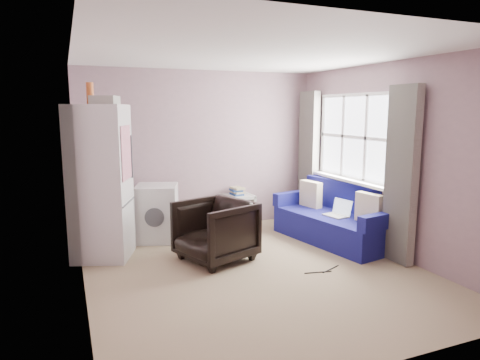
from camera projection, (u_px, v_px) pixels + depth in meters
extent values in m
cube|color=#9A8465|center=(255.00, 272.00, 5.08)|extent=(3.80, 4.20, 0.02)
cube|color=silver|center=(257.00, 52.00, 4.67)|extent=(3.80, 4.20, 0.02)
cube|color=gray|center=(201.00, 150.00, 6.80)|extent=(3.80, 0.02, 2.50)
cube|color=gray|center=(382.00, 204.00, 2.95)|extent=(3.80, 0.02, 2.50)
cube|color=gray|center=(77.00, 176.00, 4.16)|extent=(0.02, 4.20, 2.50)
cube|color=gray|center=(389.00, 159.00, 5.59)|extent=(0.02, 4.20, 2.50)
cube|color=white|center=(355.00, 137.00, 6.18)|extent=(0.01, 1.60, 1.20)
imported|color=black|center=(215.00, 228.00, 5.38)|extent=(1.00, 1.03, 0.85)
cube|color=silver|center=(101.00, 183.00, 5.40)|extent=(0.86, 0.86, 1.95)
cube|color=#3F4045|center=(129.00, 202.00, 5.45)|extent=(0.23, 0.59, 0.02)
cube|color=#3F4045|center=(132.00, 157.00, 5.60)|extent=(0.03, 0.04, 0.56)
cube|color=silver|center=(126.00, 153.00, 5.31)|extent=(0.17, 0.44, 0.67)
cylinder|color=#CD6229|center=(90.00, 93.00, 5.27)|extent=(0.12, 0.12, 0.27)
cube|color=#9B9A92|center=(105.00, 100.00, 5.13)|extent=(0.39, 0.42, 0.10)
cube|color=silver|center=(157.00, 213.00, 6.22)|extent=(0.73, 0.73, 0.82)
cube|color=#3F4045|center=(156.00, 187.00, 6.14)|extent=(0.67, 0.66, 0.05)
cylinder|color=#3F4045|center=(154.00, 217.00, 5.93)|extent=(0.26, 0.10, 0.27)
cube|color=#ABABA7|center=(237.00, 196.00, 6.92)|extent=(0.50, 0.50, 0.04)
cube|color=#ABABA7|center=(237.00, 223.00, 6.99)|extent=(0.50, 0.50, 0.04)
cube|color=#ABABA7|center=(224.00, 212.00, 6.87)|extent=(0.07, 0.48, 0.53)
cube|color=#ABABA7|center=(249.00, 209.00, 7.05)|extent=(0.07, 0.48, 0.53)
cube|color=navy|center=(237.00, 194.00, 6.91)|extent=(0.17, 0.24, 0.03)
cube|color=tan|center=(237.00, 192.00, 6.91)|extent=(0.19, 0.25, 0.03)
cube|color=navy|center=(236.00, 190.00, 6.90)|extent=(0.16, 0.24, 0.03)
cube|color=tan|center=(237.00, 188.00, 6.90)|extent=(0.19, 0.26, 0.03)
cube|color=navy|center=(334.00, 228.00, 6.21)|extent=(1.15, 1.91, 0.40)
cube|color=navy|center=(352.00, 197.00, 6.32)|extent=(0.50, 1.79, 0.44)
cube|color=navy|center=(384.00, 220.00, 5.44)|extent=(0.86, 0.29, 0.20)
cube|color=navy|center=(296.00, 197.00, 6.88)|extent=(0.86, 0.29, 0.20)
cube|color=#FCEFBF|center=(369.00, 208.00, 5.69)|extent=(0.19, 0.41, 0.40)
cube|color=#FCEFBF|center=(311.00, 194.00, 6.65)|extent=(0.19, 0.41, 0.40)
cube|color=#ABABA7|center=(336.00, 216.00, 6.05)|extent=(0.28, 0.36, 0.02)
cube|color=silver|center=(342.00, 207.00, 6.10)|extent=(0.12, 0.33, 0.22)
cube|color=white|center=(349.00, 180.00, 6.26)|extent=(0.14, 1.70, 0.04)
cube|color=white|center=(352.00, 178.00, 6.27)|extent=(0.02, 1.68, 0.05)
cube|color=white|center=(354.00, 137.00, 6.17)|extent=(0.02, 1.68, 0.05)
cube|color=white|center=(356.00, 95.00, 6.07)|extent=(0.02, 1.68, 0.05)
cube|color=white|center=(393.00, 141.00, 5.44)|extent=(0.02, 0.05, 1.20)
cube|color=white|center=(366.00, 138.00, 5.93)|extent=(0.02, 0.05, 1.20)
cube|color=white|center=(343.00, 136.00, 6.42)|extent=(0.02, 0.05, 1.20)
cube|color=white|center=(323.00, 134.00, 6.90)|extent=(0.02, 0.05, 1.20)
cube|color=beige|center=(401.00, 175.00, 5.22)|extent=(0.12, 0.46, 2.18)
cube|color=beige|center=(308.00, 157.00, 7.19)|extent=(0.12, 0.46, 2.18)
cylinder|color=black|center=(331.00, 269.00, 5.12)|extent=(0.31, 0.15, 0.01)
cylinder|color=black|center=(318.00, 272.00, 5.01)|extent=(0.33, 0.08, 0.01)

